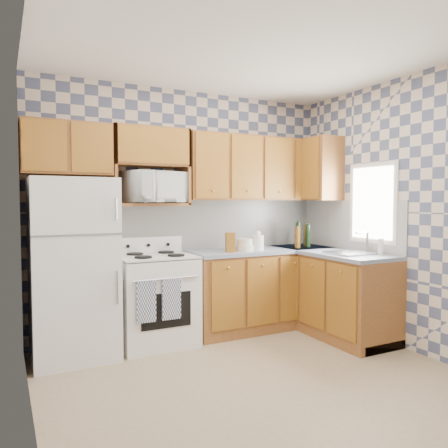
# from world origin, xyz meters

# --- Properties ---
(floor) EXTENTS (3.40, 3.40, 0.00)m
(floor) POSITION_xyz_m (0.00, 0.00, 0.00)
(floor) COLOR #8B7556
(floor) RESTS_ON ground
(back_wall) EXTENTS (3.40, 0.02, 2.70)m
(back_wall) POSITION_xyz_m (0.00, 1.60, 1.35)
(back_wall) COLOR #505878
(back_wall) RESTS_ON ground
(right_wall) EXTENTS (0.02, 3.20, 2.70)m
(right_wall) POSITION_xyz_m (1.70, 0.00, 1.35)
(right_wall) COLOR #505878
(right_wall) RESTS_ON ground
(backsplash_back) EXTENTS (2.60, 0.02, 0.56)m
(backsplash_back) POSITION_xyz_m (0.40, 1.59, 1.20)
(backsplash_back) COLOR white
(backsplash_back) RESTS_ON back_wall
(backsplash_right) EXTENTS (0.02, 1.60, 0.56)m
(backsplash_right) POSITION_xyz_m (1.69, 0.80, 1.20)
(backsplash_right) COLOR white
(backsplash_right) RESTS_ON right_wall
(refrigerator) EXTENTS (0.75, 0.70, 1.68)m
(refrigerator) POSITION_xyz_m (-1.27, 1.25, 0.84)
(refrigerator) COLOR white
(refrigerator) RESTS_ON floor
(stove_body) EXTENTS (0.76, 0.65, 0.90)m
(stove_body) POSITION_xyz_m (-0.47, 1.28, 0.45)
(stove_body) COLOR white
(stove_body) RESTS_ON floor
(cooktop) EXTENTS (0.76, 0.65, 0.02)m
(cooktop) POSITION_xyz_m (-0.47, 1.28, 0.91)
(cooktop) COLOR silver
(cooktop) RESTS_ON stove_body
(backguard) EXTENTS (0.76, 0.08, 0.17)m
(backguard) POSITION_xyz_m (-0.47, 1.55, 1.00)
(backguard) COLOR white
(backguard) RESTS_ON cooktop
(dish_towel_left) EXTENTS (0.19, 0.02, 0.40)m
(dish_towel_left) POSITION_xyz_m (-0.67, 0.93, 0.53)
(dish_towel_left) COLOR navy
(dish_towel_left) RESTS_ON stove_body
(dish_towel_right) EXTENTS (0.19, 0.02, 0.40)m
(dish_towel_right) POSITION_xyz_m (-0.42, 0.93, 0.53)
(dish_towel_right) COLOR navy
(dish_towel_right) RESTS_ON stove_body
(base_cabinets_back) EXTENTS (1.75, 0.60, 0.88)m
(base_cabinets_back) POSITION_xyz_m (0.82, 1.30, 0.44)
(base_cabinets_back) COLOR brown
(base_cabinets_back) RESTS_ON floor
(base_cabinets_right) EXTENTS (0.60, 1.60, 0.88)m
(base_cabinets_right) POSITION_xyz_m (1.40, 0.80, 0.44)
(base_cabinets_right) COLOR brown
(base_cabinets_right) RESTS_ON floor
(countertop_back) EXTENTS (1.77, 0.63, 0.04)m
(countertop_back) POSITION_xyz_m (0.82, 1.30, 0.90)
(countertop_back) COLOR slate
(countertop_back) RESTS_ON base_cabinets_back
(countertop_right) EXTENTS (0.63, 1.60, 0.04)m
(countertop_right) POSITION_xyz_m (1.40, 0.80, 0.90)
(countertop_right) COLOR slate
(countertop_right) RESTS_ON base_cabinets_right
(upper_cabinets_back) EXTENTS (1.75, 0.33, 0.74)m
(upper_cabinets_back) POSITION_xyz_m (0.82, 1.44, 1.85)
(upper_cabinets_back) COLOR brown
(upper_cabinets_back) RESTS_ON back_wall
(upper_cabinets_fridge) EXTENTS (0.82, 0.33, 0.50)m
(upper_cabinets_fridge) POSITION_xyz_m (-1.29, 1.44, 1.97)
(upper_cabinets_fridge) COLOR brown
(upper_cabinets_fridge) RESTS_ON back_wall
(upper_cabinets_right) EXTENTS (0.33, 0.70, 0.74)m
(upper_cabinets_right) POSITION_xyz_m (1.53, 1.25, 1.85)
(upper_cabinets_right) COLOR brown
(upper_cabinets_right) RESTS_ON right_wall
(microwave_shelf) EXTENTS (0.80, 0.33, 0.03)m
(microwave_shelf) POSITION_xyz_m (-0.47, 1.44, 1.44)
(microwave_shelf) COLOR brown
(microwave_shelf) RESTS_ON back_wall
(microwave) EXTENTS (0.69, 0.57, 0.33)m
(microwave) POSITION_xyz_m (-0.44, 1.38, 1.61)
(microwave) COLOR white
(microwave) RESTS_ON microwave_shelf
(sink) EXTENTS (0.48, 0.40, 0.03)m
(sink) POSITION_xyz_m (1.40, 0.45, 0.93)
(sink) COLOR #B7B7BC
(sink) RESTS_ON countertop_right
(window) EXTENTS (0.02, 0.66, 0.86)m
(window) POSITION_xyz_m (1.69, 0.45, 1.45)
(window) COLOR white
(window) RESTS_ON right_wall
(bottle_0) EXTENTS (0.06, 0.06, 0.29)m
(bottle_0) POSITION_xyz_m (1.30, 1.25, 1.06)
(bottle_0) COLOR black
(bottle_0) RESTS_ON countertop_back
(bottle_1) EXTENTS (0.06, 0.06, 0.27)m
(bottle_1) POSITION_xyz_m (1.40, 1.19, 1.06)
(bottle_1) COLOR black
(bottle_1) RESTS_ON countertop_back
(bottle_2) EXTENTS (0.06, 0.06, 0.25)m
(bottle_2) POSITION_xyz_m (1.45, 1.29, 1.05)
(bottle_2) COLOR #5E380E
(bottle_2) RESTS_ON countertop_back
(bottle_3) EXTENTS (0.06, 0.06, 0.23)m
(bottle_3) POSITION_xyz_m (1.23, 1.17, 1.04)
(bottle_3) COLOR #5E380E
(bottle_3) RESTS_ON countertop_back
(knife_block) EXTENTS (0.12, 0.12, 0.21)m
(knife_block) POSITION_xyz_m (0.34, 1.16, 1.03)
(knife_block) COLOR brown
(knife_block) RESTS_ON countertop_back
(electric_kettle) EXTENTS (0.13, 0.13, 0.17)m
(electric_kettle) POSITION_xyz_m (0.71, 1.19, 1.00)
(electric_kettle) COLOR white
(electric_kettle) RESTS_ON countertop_back
(food_containers) EXTENTS (0.20, 0.20, 0.13)m
(food_containers) POSITION_xyz_m (0.54, 1.21, 0.99)
(food_containers) COLOR beige
(food_containers) RESTS_ON countertop_back
(soap_bottle) EXTENTS (0.06, 0.06, 0.17)m
(soap_bottle) POSITION_xyz_m (1.58, 0.22, 1.01)
(soap_bottle) COLOR beige
(soap_bottle) RESTS_ON countertop_right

